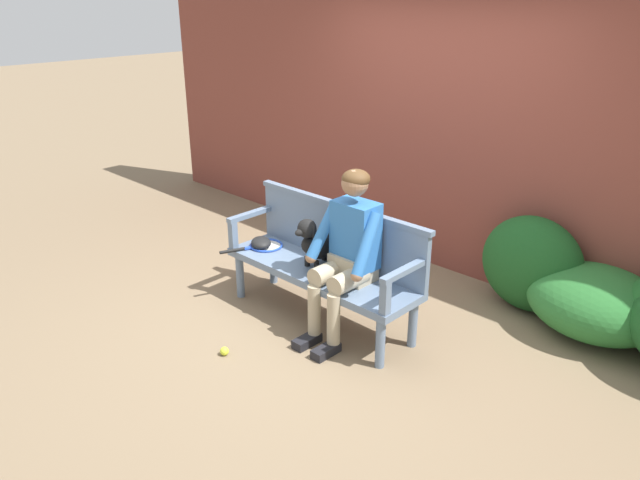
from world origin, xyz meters
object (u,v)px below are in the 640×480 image
(person_seated, at_px, (348,249))
(baseball_glove, at_px, (261,243))
(tennis_racket, at_px, (263,246))
(dog_on_bench, at_px, (317,242))
(tennis_ball, at_px, (224,351))
(garden_bench, at_px, (320,275))

(person_seated, relative_size, baseball_glove, 6.04)
(tennis_racket, xyz_separation_m, baseball_glove, (-0.00, -0.02, 0.04))
(person_seated, distance_m, baseball_glove, 1.00)
(person_seated, bearing_deg, tennis_racket, -179.71)
(baseball_glove, bearing_deg, dog_on_bench, 38.62)
(dog_on_bench, relative_size, tennis_ball, 6.55)
(tennis_ball, bearing_deg, person_seated, 62.77)
(tennis_ball, bearing_deg, baseball_glove, 121.96)
(garden_bench, bearing_deg, tennis_ball, -99.16)
(garden_bench, bearing_deg, tennis_racket, -178.33)
(garden_bench, relative_size, baseball_glove, 7.87)
(tennis_ball, bearing_deg, dog_on_bench, 84.41)
(baseball_glove, bearing_deg, garden_bench, 36.45)
(garden_bench, height_order, tennis_racket, tennis_racket)
(garden_bench, height_order, dog_on_bench, dog_on_bench)
(dog_on_bench, height_order, tennis_racket, dog_on_bench)
(baseball_glove, bearing_deg, person_seated, 34.48)
(garden_bench, distance_m, person_seated, 0.45)
(garden_bench, distance_m, dog_on_bench, 0.28)
(tennis_ball, bearing_deg, garden_bench, 80.84)
(tennis_racket, bearing_deg, baseball_glove, -93.12)
(tennis_racket, relative_size, baseball_glove, 2.63)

